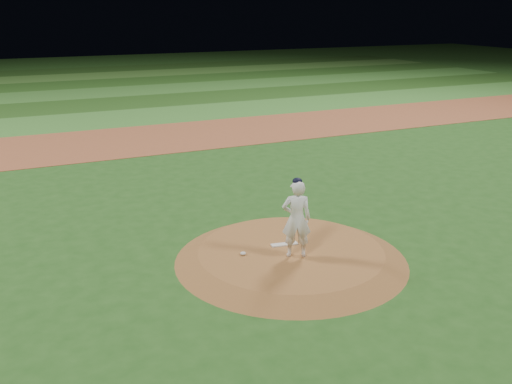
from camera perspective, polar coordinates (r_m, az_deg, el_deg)
name	(u,v)px	position (r m, az deg, el deg)	size (l,w,h in m)	color
ground	(291,260)	(13.68, 3.49, -6.78)	(120.00, 120.00, 0.00)	#224E19
infield_dirt_band	(146,139)	(26.25, -10.93, 5.21)	(70.00, 6.00, 0.02)	brown
outfield_stripe_0	(121,118)	(31.52, -13.37, 7.20)	(70.00, 5.00, 0.02)	#38772B
outfield_stripe_1	(104,104)	(36.37, -14.98, 8.49)	(70.00, 5.00, 0.02)	#224B18
outfield_stripe_2	(91,93)	(41.26, -16.22, 9.48)	(70.00, 5.00, 0.02)	#367229
outfield_stripe_3	(80,84)	(46.17, -17.20, 10.26)	(70.00, 5.00, 0.02)	#234E19
outfield_stripe_4	(71,77)	(51.10, -17.99, 10.88)	(70.00, 5.00, 0.02)	#3B6F28
outfield_stripe_5	(64,71)	(56.04, -18.65, 11.39)	(70.00, 5.00, 0.02)	#1F4416
pitchers_mound	(291,255)	(13.63, 3.50, -6.30)	(5.50, 5.50, 0.25)	brown
pitching_rubber	(284,244)	(13.85, 2.85, -5.24)	(0.65, 0.16, 0.03)	silver
rosin_bag	(243,253)	(13.30, -1.30, -6.16)	(0.13, 0.13, 0.07)	silver
pitcher_on_mound	(296,218)	(12.94, 4.06, -2.64)	(0.78, 0.65, 1.88)	white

